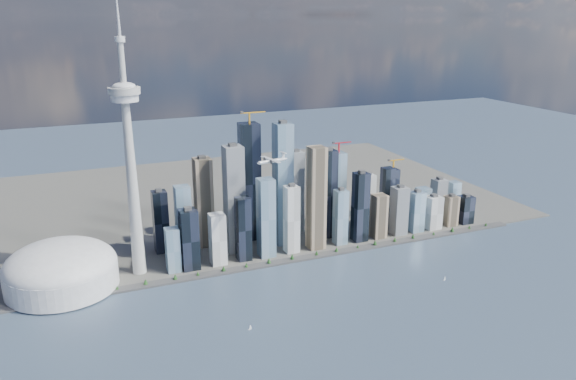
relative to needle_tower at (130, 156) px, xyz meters
name	(u,v)px	position (x,y,z in m)	size (l,w,h in m)	color
ground	(352,319)	(300.00, -310.00, -235.84)	(4000.00, 4000.00, 0.00)	#2E3D50
seawall	(293,260)	(300.00, -60.00, -233.84)	(1100.00, 22.00, 4.00)	#383838
land	(230,197)	(300.00, 390.00, -234.34)	(1400.00, 900.00, 3.00)	#4C4C47
shoreline_trees	(293,257)	(300.00, -60.00, -227.06)	(960.53, 7.20, 8.80)	#3F2D1E
skyscraper_cluster	(303,203)	(359.61, 26.81, -146.16)	(736.00, 142.00, 286.99)	black
needle_tower	(130,156)	(0.00, 0.00, 0.00)	(56.00, 56.00, 550.50)	#ABAAA6
dome_stadium	(61,269)	(-140.00, -10.00, -196.40)	(200.00, 200.00, 86.00)	silver
airplane	(272,161)	(246.17, -85.40, -11.93)	(66.60, 59.23, 16.31)	silver
sailboat_west	(250,328)	(133.65, -275.83, -232.88)	(6.68, 2.97, 9.23)	silver
sailboat_east	(445,279)	(532.77, -251.01, -232.80)	(6.65, 3.97, 9.46)	silver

